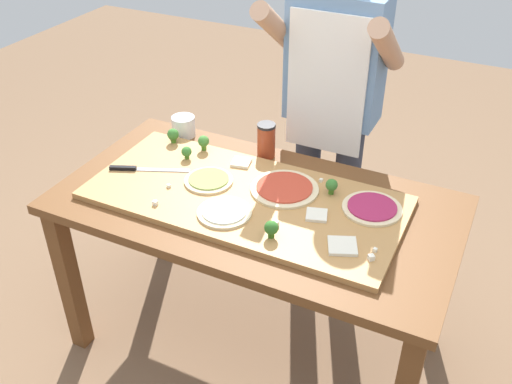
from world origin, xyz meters
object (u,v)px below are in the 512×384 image
(pizza_whole_beet_magenta, at_px, (372,208))
(pizza_whole_pesto_green, at_px, (209,180))
(pizza_slice_far_left, at_px, (342,246))
(broccoli_floret_center_left, at_px, (173,135))
(cheese_crumble_c, at_px, (155,203))
(sauce_jar, at_px, (266,140))
(cheese_crumble_e, at_px, (276,223))
(broccoli_floret_front_right, at_px, (187,152))
(broccoli_floret_back_right, at_px, (271,228))
(chefs_knife, at_px, (138,169))
(broccoli_floret_back_left, at_px, (332,185))
(cheese_crumble_d, at_px, (321,180))
(pizza_slice_near_right, at_px, (241,162))
(cheese_crumble_b, at_px, (169,186))
(prep_table, at_px, (256,223))
(broccoli_floret_back_mid, at_px, (204,142))
(pizza_slice_center, at_px, (317,215))
(pizza_whole_tomato_red, at_px, (284,188))
(cheese_crumble_a, at_px, (371,257))
(cheese_crumble_f, at_px, (375,250))
(pizza_whole_white_garlic, at_px, (224,212))
(flour_cup, at_px, (184,127))

(pizza_whole_beet_magenta, bearing_deg, pizza_whole_pesto_green, -171.21)
(pizza_slice_far_left, height_order, broccoli_floret_center_left, broccoli_floret_center_left)
(pizza_whole_pesto_green, xyz_separation_m, cheese_crumble_c, (-0.10, -0.23, 0.00))
(pizza_whole_pesto_green, distance_m, sauce_jar, 0.34)
(broccoli_floret_center_left, height_order, cheese_crumble_e, broccoli_floret_center_left)
(pizza_slice_far_left, xyz_separation_m, broccoli_floret_center_left, (-0.91, 0.37, 0.03))
(broccoli_floret_front_right, bearing_deg, broccoli_floret_back_right, -31.18)
(chefs_knife, height_order, pizza_slice_far_left, chefs_knife)
(cheese_crumble_c, bearing_deg, broccoli_floret_back_left, 32.28)
(broccoli_floret_back_right, height_order, cheese_crumble_d, broccoli_floret_back_right)
(chefs_knife, distance_m, pizza_slice_near_right, 0.43)
(cheese_crumble_b, xyz_separation_m, cheese_crumble_c, (0.02, -0.12, 0.00))
(prep_table, relative_size, broccoli_floret_back_mid, 22.93)
(pizza_whole_beet_magenta, relative_size, cheese_crumble_b, 17.56)
(prep_table, height_order, pizza_slice_near_right, pizza_slice_near_right)
(pizza_whole_pesto_green, distance_m, pizza_slice_center, 0.47)
(cheese_crumble_e, bearing_deg, pizza_whole_pesto_green, 157.80)
(pizza_whole_tomato_red, xyz_separation_m, broccoli_floret_center_left, (-0.60, 0.13, 0.03))
(cheese_crumble_c, bearing_deg, cheese_crumble_a, 3.40)
(pizza_slice_near_right, bearing_deg, cheese_crumble_d, 2.35)
(broccoli_floret_back_left, bearing_deg, cheese_crumble_c, -147.72)
(cheese_crumble_a, bearing_deg, pizza_whole_pesto_green, 166.11)
(pizza_whole_pesto_green, bearing_deg, broccoli_floret_front_right, 145.96)
(chefs_knife, bearing_deg, pizza_whole_beet_magenta, 9.10)
(cheese_crumble_f, bearing_deg, pizza_slice_center, 158.06)
(broccoli_floret_back_mid, distance_m, cheese_crumble_d, 0.55)
(cheese_crumble_a, bearing_deg, pizza_whole_white_garlic, 178.43)
(pizza_whole_beet_magenta, bearing_deg, cheese_crumble_a, -74.18)
(pizza_slice_far_left, bearing_deg, flour_cup, 152.55)
(pizza_whole_white_garlic, relative_size, pizza_slice_near_right, 2.68)
(pizza_slice_center, xyz_separation_m, cheese_crumble_a, (0.25, -0.15, 0.00))
(pizza_whole_pesto_green, height_order, cheese_crumble_c, same)
(chefs_knife, height_order, broccoli_floret_front_right, broccoli_floret_front_right)
(pizza_slice_center, bearing_deg, cheese_crumble_f, -21.94)
(pizza_slice_center, xyz_separation_m, broccoli_floret_back_mid, (-0.61, 0.24, 0.03))
(chefs_knife, height_order, sauce_jar, sauce_jar)
(broccoli_floret_back_left, height_order, cheese_crumble_b, broccoli_floret_back_left)
(broccoli_floret_back_left, distance_m, broccoli_floret_back_mid, 0.62)
(cheese_crumble_e, bearing_deg, cheese_crumble_a, -4.97)
(cheese_crumble_d, bearing_deg, pizza_slice_near_right, -177.65)
(broccoli_floret_center_left, xyz_separation_m, broccoli_floret_back_mid, (0.16, 0.00, 0.00))
(cheese_crumble_c, height_order, sauce_jar, sauce_jar)
(pizza_slice_center, distance_m, pizza_slice_far_left, 0.19)
(broccoli_floret_back_mid, height_order, cheese_crumble_f, broccoli_floret_back_mid)
(cheese_crumble_e, bearing_deg, pizza_whole_tomato_red, 105.77)
(pizza_whole_pesto_green, bearing_deg, cheese_crumble_a, -13.89)
(pizza_whole_beet_magenta, distance_m, pizza_slice_center, 0.21)
(cheese_crumble_f, bearing_deg, cheese_crumble_a, -89.67)
(pizza_slice_far_left, bearing_deg, pizza_slice_center, 138.13)
(cheese_crumble_f, bearing_deg, cheese_crumble_c, -173.36)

